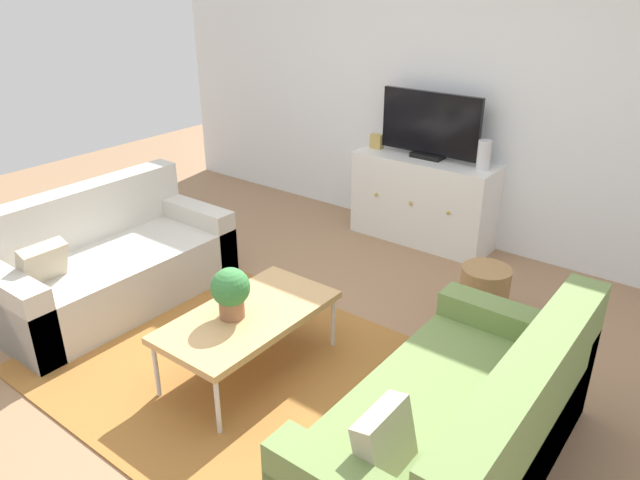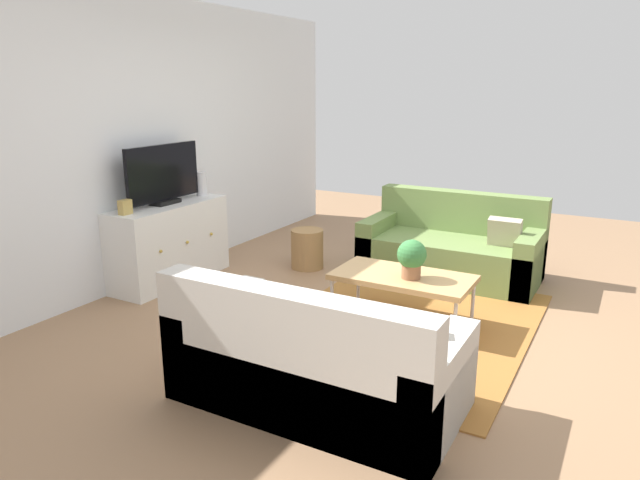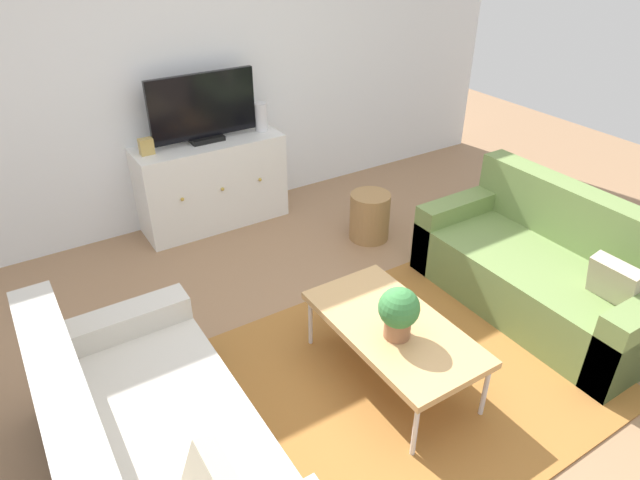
{
  "view_description": "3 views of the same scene",
  "coord_description": "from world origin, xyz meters",
  "views": [
    {
      "loc": [
        2.22,
        -2.25,
        2.28
      ],
      "look_at": [
        0.0,
        0.64,
        0.61
      ],
      "focal_mm": 33.45,
      "sensor_mm": 36.0,
      "label": 1
    },
    {
      "loc": [
        -4.13,
        -1.66,
        1.89
      ],
      "look_at": [
        0.0,
        0.64,
        0.61
      ],
      "focal_mm": 32.49,
      "sensor_mm": 36.0,
      "label": 2
    },
    {
      "loc": [
        -1.65,
        -1.96,
        2.47
      ],
      "look_at": [
        0.0,
        0.64,
        0.61
      ],
      "focal_mm": 31.07,
      "sensor_mm": 36.0,
      "label": 3
    }
  ],
  "objects": [
    {
      "name": "flat_screen_tv",
      "position": [
        -0.09,
        2.29,
        1.05
      ],
      "size": [
        0.91,
        0.16,
        0.57
      ],
      "color": "black",
      "rests_on": "tv_console"
    },
    {
      "name": "couch_right_side",
      "position": [
        1.44,
        -0.1,
        0.27
      ],
      "size": [
        0.86,
        1.7,
        0.82
      ],
      "color": "olive",
      "rests_on": "ground_plane"
    },
    {
      "name": "wicker_basket",
      "position": [
        0.92,
        1.31,
        0.21
      ],
      "size": [
        0.34,
        0.34,
        0.41
      ],
      "primitive_type": "cylinder",
      "color": "#9E7547",
      "rests_on": "ground_plane"
    },
    {
      "name": "ground_plane",
      "position": [
        0.0,
        0.0,
        0.0
      ],
      "size": [
        10.0,
        10.0,
        0.0
      ],
      "primitive_type": "plane",
      "color": "#997251"
    },
    {
      "name": "couch_left_side",
      "position": [
        -1.44,
        -0.1,
        0.27
      ],
      "size": [
        0.86,
        1.7,
        0.82
      ],
      "color": "beige",
      "rests_on": "ground_plane"
    },
    {
      "name": "coffee_table",
      "position": [
        0.03,
        -0.1,
        0.38
      ],
      "size": [
        0.58,
        1.1,
        0.41
      ],
      "color": "tan",
      "rests_on": "ground_plane"
    },
    {
      "name": "mantel_clock",
      "position": [
        -0.6,
        2.27,
        0.84
      ],
      "size": [
        0.11,
        0.07,
        0.13
      ],
      "primitive_type": "cube",
      "color": "tan",
      "rests_on": "tv_console"
    },
    {
      "name": "glass_vase",
      "position": [
        0.42,
        2.27,
        0.89
      ],
      "size": [
        0.11,
        0.11,
        0.24
      ],
      "primitive_type": "cylinder",
      "color": "silver",
      "rests_on": "tv_console"
    },
    {
      "name": "potted_plant",
      "position": [
        -0.02,
        -0.19,
        0.58
      ],
      "size": [
        0.23,
        0.23,
        0.31
      ],
      "color": "#936042",
      "rests_on": "coffee_table"
    },
    {
      "name": "wall_back",
      "position": [
        0.0,
        2.55,
        1.35
      ],
      "size": [
        6.4,
        0.12,
        2.7
      ],
      "primitive_type": "cube",
      "color": "white",
      "rests_on": "ground_plane"
    },
    {
      "name": "area_rug",
      "position": [
        0.0,
        -0.15,
        0.01
      ],
      "size": [
        2.5,
        1.9,
        0.01
      ],
      "primitive_type": "cube",
      "color": "#9E662D",
      "rests_on": "ground_plane"
    },
    {
      "name": "tv_console",
      "position": [
        -0.09,
        2.27,
        0.39
      ],
      "size": [
        1.26,
        0.47,
        0.77
      ],
      "color": "white",
      "rests_on": "ground_plane"
    }
  ]
}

